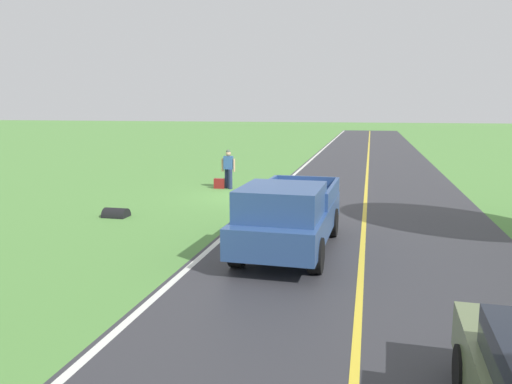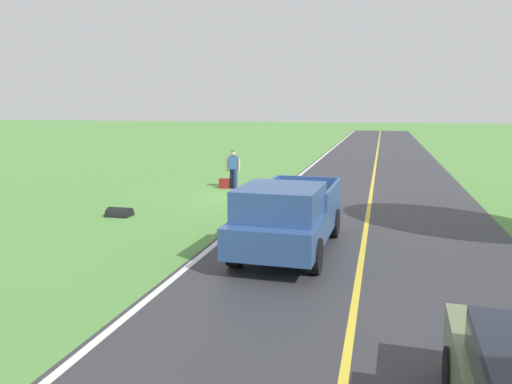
# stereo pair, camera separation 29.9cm
# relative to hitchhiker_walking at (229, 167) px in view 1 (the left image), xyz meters

# --- Properties ---
(ground_plane) EXTENTS (200.00, 200.00, 0.00)m
(ground_plane) POSITION_rel_hitchhiker_walking_xyz_m (-1.36, 1.79, -0.98)
(ground_plane) COLOR #568E42
(road_surface) EXTENTS (8.05, 120.00, 0.00)m
(road_surface) POSITION_rel_hitchhiker_walking_xyz_m (-6.04, 1.79, -0.98)
(road_surface) COLOR #333338
(road_surface) RESTS_ON ground
(lane_edge_line) EXTENTS (0.16, 117.60, 0.00)m
(lane_edge_line) POSITION_rel_hitchhiker_walking_xyz_m (-2.20, 1.79, -0.98)
(lane_edge_line) COLOR silver
(lane_edge_line) RESTS_ON ground
(lane_centre_line) EXTENTS (0.14, 117.60, 0.00)m
(lane_centre_line) POSITION_rel_hitchhiker_walking_xyz_m (-6.04, 1.79, -0.98)
(lane_centre_line) COLOR gold
(lane_centre_line) RESTS_ON ground
(hitchhiker_walking) EXTENTS (0.62, 0.51, 1.75)m
(hitchhiker_walking) POSITION_rel_hitchhiker_walking_xyz_m (0.00, 0.00, 0.00)
(hitchhiker_walking) COLOR navy
(hitchhiker_walking) RESTS_ON ground
(suitcase_carried) EXTENTS (0.47, 0.23, 0.45)m
(suitcase_carried) POSITION_rel_hitchhiker_walking_xyz_m (0.41, 0.11, -0.76)
(suitcase_carried) COLOR maroon
(suitcase_carried) RESTS_ON ground
(pickup_truck_passing) EXTENTS (2.22, 5.46, 1.82)m
(pickup_truck_passing) POSITION_rel_hitchhiker_walking_xyz_m (-4.21, 9.33, -0.01)
(pickup_truck_passing) COLOR #2D4C84
(pickup_truck_passing) RESTS_ON ground
(drainage_culvert) EXTENTS (0.80, 0.60, 0.60)m
(drainage_culvert) POSITION_rel_hitchhiker_walking_xyz_m (2.05, 6.52, -0.98)
(drainage_culvert) COLOR black
(drainage_culvert) RESTS_ON ground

